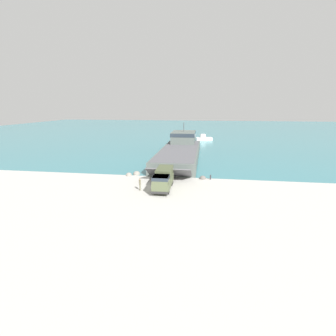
# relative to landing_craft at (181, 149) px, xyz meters

# --- Properties ---
(ground_plane) EXTENTS (240.00, 240.00, 0.00)m
(ground_plane) POSITION_rel_landing_craft_xyz_m (-0.71, -24.14, -1.88)
(ground_plane) COLOR #B7B5AD
(water_surface) EXTENTS (240.00, 180.00, 0.01)m
(water_surface) POSITION_rel_landing_craft_xyz_m (-0.71, 71.91, -1.88)
(water_surface) COLOR teal
(water_surface) RESTS_ON ground_plane
(landing_craft) EXTENTS (8.90, 35.09, 7.71)m
(landing_craft) POSITION_rel_landing_craft_xyz_m (0.00, 0.00, 0.00)
(landing_craft) COLOR #56605B
(landing_craft) RESTS_ON ground_plane
(military_truck) EXTENTS (2.52, 7.28, 2.89)m
(military_truck) POSITION_rel_landing_craft_xyz_m (0.06, -24.84, -0.33)
(military_truck) COLOR #566042
(military_truck) RESTS_ON ground_plane
(soldier_on_ramp) EXTENTS (0.39, 0.50, 1.75)m
(soldier_on_ramp) POSITION_rel_landing_craft_xyz_m (-3.16, -26.07, -0.87)
(soldier_on_ramp) COLOR #6B664C
(soldier_on_ramp) RESTS_ON ground_plane
(moored_boat_a) EXTENTS (6.15, 3.89, 2.30)m
(moored_boat_a) POSITION_rel_landing_craft_xyz_m (4.84, 31.91, -1.12)
(moored_boat_a) COLOR white
(moored_boat_a) RESTS_ON ground_plane
(mooring_bollard) EXTENTS (0.26, 0.26, 0.80)m
(mooring_bollard) POSITION_rel_landing_craft_xyz_m (6.97, -18.67, -1.44)
(mooring_bollard) COLOR #333338
(mooring_bollard) RESTS_ON ground_plane
(shoreline_rock_a) EXTENTS (1.29, 1.29, 1.29)m
(shoreline_rock_a) POSITION_rel_landing_craft_xyz_m (-6.02, -17.48, -1.88)
(shoreline_rock_a) COLOR gray
(shoreline_rock_a) RESTS_ON ground_plane
(shoreline_rock_b) EXTENTS (1.11, 1.11, 1.11)m
(shoreline_rock_b) POSITION_rel_landing_craft_xyz_m (5.68, -18.54, -1.88)
(shoreline_rock_b) COLOR #66605B
(shoreline_rock_b) RESTS_ON ground_plane
(shoreline_rock_c) EXTENTS (1.09, 1.09, 1.09)m
(shoreline_rock_c) POSITION_rel_landing_craft_xyz_m (-7.20, -18.37, -1.88)
(shoreline_rock_c) COLOR gray
(shoreline_rock_c) RESTS_ON ground_plane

